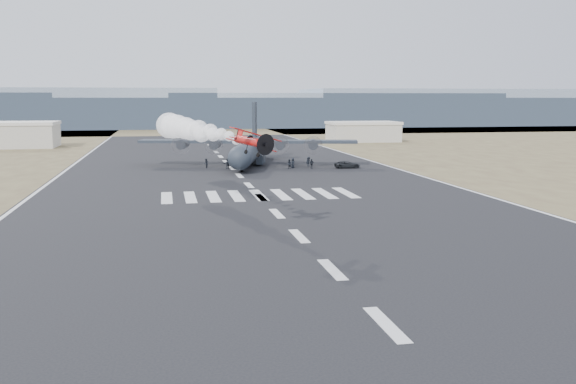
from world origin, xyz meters
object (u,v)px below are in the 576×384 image
object	(u,v)px
transport_aircraft	(249,149)
crew_g	(308,162)
crew_f	(228,164)
crew_c	(309,162)
support_vehicle	(347,165)
hangar_left	(8,134)
crew_e	(293,163)
crew_b	(289,164)
crew_a	(237,164)
crew_h	(206,163)
aerobatic_biplane	(251,141)
hangar_right	(363,131)
crew_d	(312,164)

from	to	relation	value
transport_aircraft	crew_g	xyz separation A→B (m)	(10.66, -4.21, -2.29)
crew_f	crew_g	bearing A→B (deg)	166.94
crew_c	crew_f	distance (m)	15.52
support_vehicle	crew_g	bearing A→B (deg)	52.93
hangar_left	crew_c	distance (m)	90.08
crew_c	crew_e	xyz separation A→B (m)	(-3.51, -2.36, 0.01)
crew_g	crew_b	bearing A→B (deg)	121.04
crew_a	crew_h	world-z (taller)	crew_a
crew_e	aerobatic_biplane	bearing A→B (deg)	-151.23
hangar_left	crew_h	world-z (taller)	hangar_left
transport_aircraft	crew_b	bearing A→B (deg)	-41.55
hangar_left	hangar_right	size ratio (longest dim) A/B	1.20
hangar_right	crew_d	distance (m)	76.53
crew_d	crew_f	xyz separation A→B (m)	(-15.11, 2.51, 0.07)
support_vehicle	hangar_left	bearing A→B (deg)	51.10
transport_aircraft	crew_f	distance (m)	8.42
crew_f	crew_c	bearing A→B (deg)	163.63
aerobatic_biplane	crew_h	bearing A→B (deg)	77.04
hangar_right	crew_a	size ratio (longest dim) A/B	11.79
support_vehicle	crew_b	bearing A→B (deg)	89.63
hangar_right	crew_e	size ratio (longest dim) A/B	11.18
crew_c	crew_d	bearing A→B (deg)	-114.83
support_vehicle	crew_g	xyz separation A→B (m)	(-6.29, 5.25, 0.14)
aerobatic_biplane	crew_b	world-z (taller)	aerobatic_biplane
crew_h	crew_g	bearing A→B (deg)	74.48
transport_aircraft	crew_d	world-z (taller)	transport_aircraft
transport_aircraft	support_vehicle	bearing A→B (deg)	-15.77
transport_aircraft	support_vehicle	world-z (taller)	transport_aircraft
aerobatic_biplane	crew_h	distance (m)	59.63
crew_b	crew_d	size ratio (longest dim) A/B	1.00
hangar_right	hangar_left	bearing A→B (deg)	-177.08
crew_g	hangar_right	bearing A→B (deg)	-41.17
transport_aircraft	crew_d	bearing A→B (deg)	-27.96
crew_b	crew_f	world-z (taller)	crew_f
crew_d	crew_e	distance (m)	3.54
hangar_left	transport_aircraft	size ratio (longest dim) A/B	0.60
crew_g	support_vehicle	bearing A→B (deg)	-145.18
crew_d	crew_h	bearing A→B (deg)	150.59
hangar_right	crew_f	xyz separation A→B (m)	(-46.89, -67.07, -2.07)
support_vehicle	crew_a	world-z (taller)	crew_a
transport_aircraft	crew_e	size ratio (longest dim) A/B	22.42
support_vehicle	crew_e	world-z (taller)	crew_e
hangar_right	crew_f	bearing A→B (deg)	-124.95
crew_a	support_vehicle	bearing A→B (deg)	-102.17
hangar_right	support_vehicle	bearing A→B (deg)	-109.74
aerobatic_biplane	crew_g	size ratio (longest dim) A/B	3.40
crew_a	hangar_right	bearing A→B (deg)	-36.93
crew_g	crew_h	world-z (taller)	crew_h
hangar_right	crew_d	size ratio (longest dim) A/B	11.79
hangar_left	crew_c	xyz separation A→B (m)	(66.56, -60.64, -2.51)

